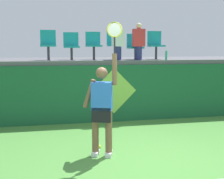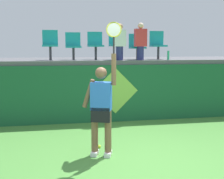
# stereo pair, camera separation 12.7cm
# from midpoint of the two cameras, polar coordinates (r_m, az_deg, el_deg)

# --- Properties ---
(ground_plane) EXTENTS (40.00, 40.00, 0.00)m
(ground_plane) POSITION_cam_midpoint_polar(r_m,az_deg,el_deg) (5.58, 5.03, -13.70)
(ground_plane) COLOR #478438
(court_back_wall) EXTENTS (11.10, 0.20, 1.59)m
(court_back_wall) POSITION_cam_midpoint_polar(r_m,az_deg,el_deg) (8.36, -1.14, -0.73)
(court_back_wall) COLOR #195633
(court_back_wall) RESTS_ON ground_plane
(spectator_platform) EXTENTS (11.10, 3.14, 0.12)m
(spectator_platform) POSITION_cam_midpoint_polar(r_m,az_deg,el_deg) (9.77, -2.80, 5.56)
(spectator_platform) COLOR #56565B
(spectator_platform) RESTS_ON court_back_wall
(tennis_player) EXTENTS (0.72, 0.37, 2.52)m
(tennis_player) POSITION_cam_midpoint_polar(r_m,az_deg,el_deg) (5.63, -2.53, -3.21)
(tennis_player) COLOR white
(tennis_player) RESTS_ON ground_plane
(tennis_ball) EXTENTS (0.07, 0.07, 0.07)m
(tennis_ball) POSITION_cam_midpoint_polar(r_m,az_deg,el_deg) (6.29, -2.98, -10.81)
(tennis_ball) COLOR #D1E533
(tennis_ball) RESTS_ON ground_plane
(water_bottle) EXTENTS (0.06, 0.06, 0.26)m
(water_bottle) POSITION_cam_midpoint_polar(r_m,az_deg,el_deg) (8.94, 9.91, 6.46)
(water_bottle) COLOR #26B272
(water_bottle) RESTS_ON spectator_platform
(stadium_chair_0) EXTENTS (0.44, 0.42, 0.86)m
(stadium_chair_0) POSITION_cam_midpoint_polar(r_m,az_deg,el_deg) (8.81, -12.50, 8.64)
(stadium_chair_0) COLOR #38383D
(stadium_chair_0) RESTS_ON spectator_platform
(stadium_chair_1) EXTENTS (0.44, 0.42, 0.80)m
(stadium_chair_1) POSITION_cam_midpoint_polar(r_m,az_deg,el_deg) (8.82, -8.20, 8.48)
(stadium_chair_1) COLOR #38383D
(stadium_chair_1) RESTS_ON spectator_platform
(stadium_chair_2) EXTENTS (0.44, 0.42, 0.82)m
(stadium_chair_2) POSITION_cam_midpoint_polar(r_m,az_deg,el_deg) (8.89, -3.97, 8.70)
(stadium_chair_2) COLOR #38383D
(stadium_chair_2) RESTS_ON spectator_platform
(stadium_chair_3) EXTENTS (0.44, 0.42, 0.87)m
(stadium_chair_3) POSITION_cam_midpoint_polar(r_m,az_deg,el_deg) (9.00, 0.12, 8.88)
(stadium_chair_3) COLOR #38383D
(stadium_chair_3) RESTS_ON spectator_platform
(stadium_chair_4) EXTENTS (0.44, 0.42, 0.77)m
(stadium_chair_4) POSITION_cam_midpoint_polar(r_m,az_deg,el_deg) (9.14, 3.97, 8.40)
(stadium_chair_4) COLOR #38383D
(stadium_chair_4) RESTS_ON spectator_platform
(stadium_chair_5) EXTENTS (0.44, 0.42, 0.86)m
(stadium_chair_5) POSITION_cam_midpoint_polar(r_m,az_deg,el_deg) (9.35, 7.90, 8.71)
(stadium_chair_5) COLOR #38383D
(stadium_chair_5) RESTS_ON spectator_platform
(spectator_0) EXTENTS (0.34, 0.20, 1.03)m
(spectator_0) POSITION_cam_midpoint_polar(r_m,az_deg,el_deg) (8.59, 0.70, 9.18)
(spectator_0) COLOR navy
(spectator_0) RESTS_ON spectator_platform
(spectator_1) EXTENTS (0.34, 0.20, 1.06)m
(spectator_1) POSITION_cam_midpoint_polar(r_m,az_deg,el_deg) (8.76, 4.69, 9.21)
(spectator_1) COLOR navy
(spectator_1) RESTS_ON spectator_platform
(wall_signage_mount) EXTENTS (1.27, 0.01, 1.51)m
(wall_signage_mount) POSITION_cam_midpoint_polar(r_m,az_deg,el_deg) (8.44, -0.05, -6.13)
(wall_signage_mount) COLOR #195633
(wall_signage_mount) RESTS_ON ground_plane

